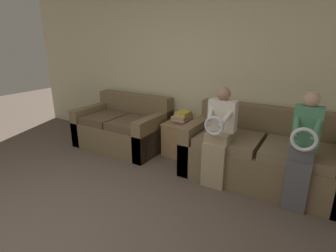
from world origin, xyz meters
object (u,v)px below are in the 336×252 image
object	(u,v)px
child_left_seated	(219,134)
book_stack	(183,117)
side_shelf	(182,138)
couch_main	(262,155)
child_right_seated	(303,146)
couch_side	(124,128)

from	to	relation	value
child_left_seated	book_stack	xyz separation A→B (m)	(-0.77, 0.55, -0.05)
child_left_seated	side_shelf	world-z (taller)	child_left_seated
couch_main	book_stack	size ratio (longest dim) A/B	6.14
child_right_seated	book_stack	xyz separation A→B (m)	(-1.67, 0.55, -0.08)
side_shelf	couch_main	bearing A→B (deg)	-7.95
couch_main	book_stack	world-z (taller)	couch_main
couch_side	child_left_seated	distance (m)	1.86
child_left_seated	couch_side	bearing A→B (deg)	168.25
couch_main	couch_side	size ratio (longest dim) A/B	1.33
couch_main	child_right_seated	xyz separation A→B (m)	(0.45, -0.39, 0.36)
couch_side	book_stack	distance (m)	1.07
couch_main	book_stack	xyz separation A→B (m)	(-1.22, 0.16, 0.28)
couch_main	couch_side	xyz separation A→B (m)	(-2.24, -0.02, -0.02)
book_stack	child_right_seated	bearing A→B (deg)	-18.27
couch_side	child_right_seated	bearing A→B (deg)	-7.84
book_stack	couch_side	bearing A→B (deg)	-169.86
couch_side	child_left_seated	bearing A→B (deg)	-11.75
couch_side	book_stack	bearing A→B (deg)	10.14
couch_side	child_right_seated	xyz separation A→B (m)	(2.69, -0.37, 0.38)
couch_main	child_left_seated	distance (m)	0.68
book_stack	couch_main	bearing A→B (deg)	-7.56
child_right_seated	book_stack	bearing A→B (deg)	161.73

